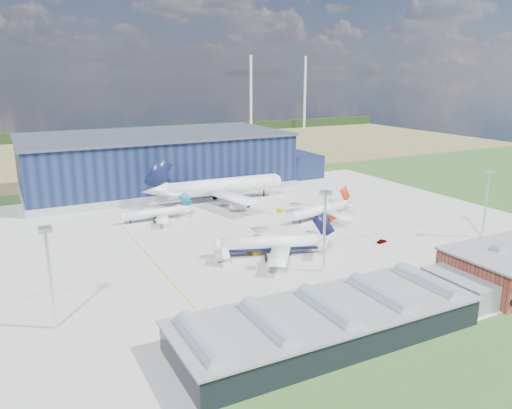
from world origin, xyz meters
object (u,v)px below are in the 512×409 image
airliner_navy (269,236)px  airliner_regional (154,209)px  airliner_red (320,205)px  airliner_widebody (222,178)px  car_a (382,241)px  gse_cart_a (272,213)px  gse_van_b (330,192)px  light_mast_west (49,262)px  gse_tug_c (281,211)px  light_mast_east (487,193)px  airstair (222,258)px  light_mast_center (325,218)px  car_b (488,246)px  gse_tug_a (254,251)px  hangar (162,163)px

airliner_navy → airliner_regional: 55.87m
airliner_red → airliner_widebody: (-21.83, 41.41, 4.94)m
airliner_widebody → car_a: (23.98, -74.00, -9.63)m
gse_cart_a → airliner_regional: bearing=142.1°
airliner_red → gse_van_b: bearing=-143.7°
light_mast_west → gse_tug_c: size_ratio=7.37×
gse_cart_a → light_mast_east: bearing=-71.1°
gse_van_b → gse_tug_c: size_ratio=1.40×
gse_tug_c → airstair: airstair is taller
light_mast_center → car_b: 59.91m
gse_van_b → gse_tug_c: 38.98m
gse_van_b → car_b: size_ratio=1.17×
gse_cart_a → gse_tug_c: gse_tug_c is taller
light_mast_center → airliner_navy: bearing=112.1°
airliner_regional → gse_tug_c: 49.47m
light_mast_east → airstair: (-87.77, 18.09, -13.71)m
airstair → gse_van_b: bearing=32.6°
light_mast_east → car_a: size_ratio=5.96×
airliner_red → gse_tug_a: (-39.62, -22.48, -4.52)m
hangar → airliner_red: 89.04m
gse_tug_c → car_b: bearing=-68.3°
light_mast_center → hangar: bearing=93.3°
hangar → airstair: hangar is taller
gse_tug_a → airliner_red: bearing=19.3°
light_mast_west → gse_cart_a: bearing=33.8°
light_mast_west → gse_van_b: light_mast_west is taller
airliner_regional → gse_van_b: 83.59m
gse_van_b → light_mast_center: bearing=-151.4°
gse_tug_a → gse_cart_a: (26.72, 36.28, -0.26)m
airliner_widebody → car_b: (50.54, -93.11, -9.67)m
car_a → airliner_regional: bearing=33.7°
airliner_red → gse_van_b: 41.14m
hangar → gse_tug_a: 104.32m
hangar → gse_van_b: (62.93, -50.46, -10.62)m
light_mast_west → airstair: bearing=21.0°
airliner_regional → gse_van_b: size_ratio=6.56×
airliner_regional → car_b: airliner_regional is taller
light_mast_east → airliner_red: (-36.23, 43.59, -10.08)m
airliner_widebody → gse_tug_c: size_ratio=20.22×
light_mast_east → airliner_regional: size_ratio=0.80×
light_mast_east → gse_van_b: (-9.26, 74.35, -14.43)m
light_mast_west → airliner_red: size_ratio=0.70×
gse_van_b → car_a: gse_van_b is taller
car_b → gse_tug_a: bearing=48.9°
light_mast_west → gse_tug_c: (90.23, 58.26, -14.75)m
airliner_red → car_a: airliner_red is taller
airliner_navy → gse_van_b: size_ratio=8.76×
light_mast_east → airliner_red: size_ratio=0.70×
light_mast_center → airliner_red: bearing=56.6°
gse_tug_a → gse_tug_c: bearing=39.8°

